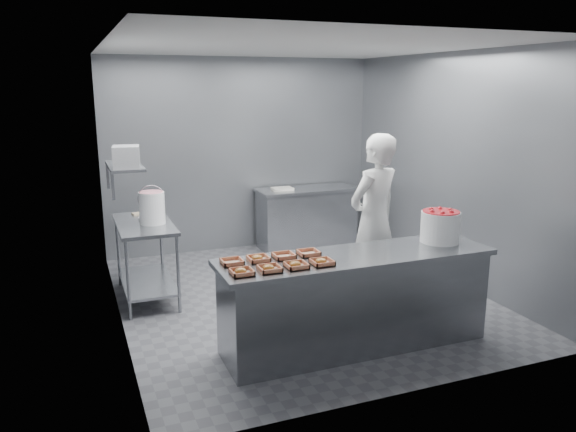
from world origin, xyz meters
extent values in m
plane|color=#4C4C51|center=(0.00, 0.00, 0.00)|extent=(4.50, 4.50, 0.00)
plane|color=white|center=(0.00, 0.00, 2.80)|extent=(4.50, 4.50, 0.00)
cube|color=slate|center=(0.00, 2.25, 1.40)|extent=(4.00, 0.04, 2.80)
cube|color=slate|center=(-2.00, 0.00, 1.40)|extent=(0.04, 4.50, 2.80)
cube|color=slate|center=(2.00, 0.00, 1.40)|extent=(0.04, 4.50, 2.80)
cube|color=slate|center=(0.00, -1.35, 0.88)|extent=(2.60, 0.70, 0.05)
cube|color=slate|center=(0.00, -1.35, 0.42)|extent=(2.50, 0.64, 0.85)
cube|color=slate|center=(-1.65, 0.60, 0.88)|extent=(0.60, 1.20, 0.04)
cube|color=slate|center=(-1.65, 0.60, 0.20)|extent=(0.56, 1.15, 0.03)
cylinder|color=slate|center=(-1.91, 0.04, 0.44)|extent=(0.04, 0.04, 0.88)
cylinder|color=slate|center=(-1.39, 0.04, 0.44)|extent=(0.04, 0.04, 0.88)
cylinder|color=slate|center=(-1.91, 1.16, 0.44)|extent=(0.04, 0.04, 0.88)
cylinder|color=slate|center=(-1.39, 1.16, 0.44)|extent=(0.04, 0.04, 0.88)
cube|color=slate|center=(0.90, 1.90, 0.88)|extent=(1.50, 0.60, 0.05)
cube|color=slate|center=(0.90, 1.90, 0.42)|extent=(1.44, 0.55, 0.85)
cube|color=slate|center=(-1.82, 0.60, 1.55)|extent=(0.35, 0.90, 0.03)
cube|color=tan|center=(-1.14, -1.50, 0.92)|extent=(0.18, 0.18, 0.04)
cube|color=white|center=(-1.09, -1.48, 0.91)|extent=(0.10, 0.06, 0.00)
ellipsoid|color=#AE6A2B|center=(-1.15, -1.50, 0.93)|extent=(0.10, 0.10, 0.05)
cube|color=tan|center=(-0.90, -1.50, 0.92)|extent=(0.18, 0.18, 0.04)
cube|color=white|center=(-0.85, -1.48, 0.91)|extent=(0.10, 0.06, 0.00)
ellipsoid|color=#AE6A2B|center=(-0.91, -1.50, 0.93)|extent=(0.10, 0.10, 0.05)
cube|color=tan|center=(-0.66, -1.50, 0.92)|extent=(0.18, 0.18, 0.04)
cube|color=white|center=(-0.61, -1.48, 0.91)|extent=(0.10, 0.06, 0.00)
ellipsoid|color=#AE6A2B|center=(-0.67, -1.50, 0.93)|extent=(0.10, 0.10, 0.05)
cube|color=tan|center=(-0.42, -1.50, 0.92)|extent=(0.18, 0.18, 0.04)
cube|color=white|center=(-0.37, -1.48, 0.91)|extent=(0.10, 0.06, 0.00)
ellipsoid|color=#AE6A2B|center=(-0.43, -1.50, 0.93)|extent=(0.10, 0.10, 0.05)
cube|color=tan|center=(-1.14, -1.20, 0.92)|extent=(0.18, 0.18, 0.04)
cube|color=white|center=(-1.09, -1.19, 0.91)|extent=(0.10, 0.06, 0.00)
cube|color=tan|center=(-0.90, -1.20, 0.92)|extent=(0.18, 0.18, 0.04)
cube|color=white|center=(-0.85, -1.19, 0.91)|extent=(0.10, 0.06, 0.00)
ellipsoid|color=#AE6A2B|center=(-0.91, -1.20, 0.93)|extent=(0.10, 0.10, 0.05)
cube|color=tan|center=(-0.66, -1.20, 0.92)|extent=(0.18, 0.18, 0.04)
cube|color=white|center=(-0.61, -1.19, 0.91)|extent=(0.10, 0.06, 0.00)
cube|color=tan|center=(-0.42, -1.20, 0.92)|extent=(0.18, 0.18, 0.04)
cube|color=white|center=(-0.37, -1.19, 0.91)|extent=(0.10, 0.06, 0.00)
imported|color=white|center=(0.70, -0.43, 0.95)|extent=(0.81, 0.67, 1.91)
cylinder|color=white|center=(0.95, -1.28, 1.05)|extent=(0.38, 0.38, 0.30)
cylinder|color=red|center=(0.95, -1.28, 1.19)|extent=(0.36, 0.36, 0.04)
cylinder|color=white|center=(-1.56, 0.52, 1.08)|extent=(0.28, 0.28, 0.36)
cylinder|color=#E6737F|center=(-1.56, 0.52, 1.25)|extent=(0.26, 0.26, 0.02)
torus|color=slate|center=(-1.56, 0.52, 1.19)|extent=(0.30, 0.01, 0.30)
cylinder|color=white|center=(-1.54, 0.76, 0.91)|extent=(0.36, 0.36, 0.02)
cube|color=#CCB28C|center=(-1.66, 1.04, 0.91)|extent=(0.15, 0.13, 0.02)
cube|color=gray|center=(-1.82, 0.33, 1.68)|extent=(0.30, 0.34, 0.23)
cube|color=silver|center=(0.51, 1.90, 0.92)|extent=(0.31, 0.24, 0.04)
camera|label=1|loc=(-2.38, -5.68, 2.41)|focal=35.00mm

